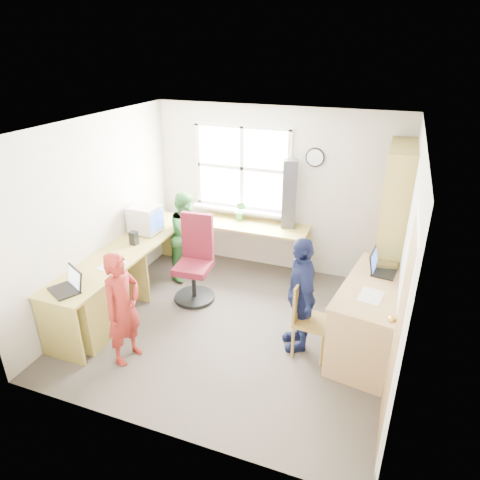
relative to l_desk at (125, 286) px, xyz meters
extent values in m
cube|color=#3F3931|center=(1.31, 0.28, -0.47)|extent=(3.60, 3.40, 0.02)
cube|color=white|center=(1.31, 0.28, 1.95)|extent=(3.60, 3.40, 0.02)
cube|color=beige|center=(1.31, 1.99, 0.74)|extent=(3.60, 0.02, 2.40)
cube|color=beige|center=(1.31, -1.43, 0.74)|extent=(3.60, 0.02, 2.40)
cube|color=beige|center=(-0.50, 0.28, 0.74)|extent=(0.02, 3.40, 2.40)
cube|color=beige|center=(3.12, 0.28, 0.74)|extent=(0.02, 3.40, 2.40)
cube|color=white|center=(0.81, 1.97, 1.04)|extent=(1.40, 0.01, 1.20)
cube|color=white|center=(0.81, 1.96, 1.04)|extent=(1.48, 0.04, 1.28)
cube|color=olive|center=(3.09, -0.77, 0.54)|extent=(0.02, 0.82, 2.00)
sphere|color=gold|center=(3.06, -0.44, 0.54)|extent=(0.07, 0.07, 0.07)
cylinder|color=black|center=(1.86, 1.96, 1.29)|extent=(0.26, 0.03, 0.26)
cylinder|color=white|center=(1.86, 1.95, 1.29)|extent=(0.22, 0.01, 0.22)
cube|color=#B09C46|center=(-0.19, 0.38, 0.28)|extent=(0.60, 2.70, 0.03)
cube|color=#B09C46|center=(1.06, 1.70, 0.28)|extent=(1.65, 0.56, 0.03)
cube|color=#B09C46|center=(-0.19, 0.38, -0.10)|extent=(0.56, 0.03, 0.72)
cube|color=#B09C46|center=(-0.19, -0.94, -0.10)|extent=(0.56, 0.03, 0.72)
cube|color=#B09C46|center=(-0.19, 1.70, -0.10)|extent=(0.56, 0.03, 0.72)
cube|color=#B09C46|center=(1.86, 1.70, -0.10)|extent=(0.03, 0.52, 0.72)
cube|color=#B09C46|center=(-0.19, -0.57, -0.10)|extent=(0.54, 0.45, 0.72)
cube|color=tan|center=(2.90, 0.44, 0.35)|extent=(0.88, 1.52, 0.03)
cube|color=tan|center=(2.79, -0.24, -0.06)|extent=(0.61, 0.13, 0.79)
cube|color=tan|center=(3.01, 1.13, -0.06)|extent=(0.61, 0.13, 0.79)
cube|color=#B09C46|center=(2.96, 0.96, 0.59)|extent=(0.30, 0.02, 2.10)
cube|color=#B09C46|center=(2.96, 1.96, 0.59)|extent=(0.30, 0.02, 2.10)
cube|color=#B09C46|center=(2.96, 1.46, 1.63)|extent=(0.30, 1.00, 0.02)
cube|color=#B09C46|center=(2.96, 1.46, -0.40)|extent=(0.30, 1.00, 0.02)
cube|color=#B09C46|center=(2.96, 1.46, -0.04)|extent=(0.30, 1.00, 0.02)
cube|color=#B09C46|center=(2.96, 1.46, 0.34)|extent=(0.30, 1.00, 0.02)
cube|color=#B09C46|center=(2.96, 1.46, 0.72)|extent=(0.30, 1.00, 0.02)
cube|color=#B09C46|center=(2.96, 1.46, 1.10)|extent=(0.30, 1.00, 0.02)
cube|color=#B09C46|center=(2.96, 1.46, 1.48)|extent=(0.30, 1.00, 0.02)
cube|color=red|center=(2.96, 1.16, -0.25)|extent=(0.25, 0.28, 0.27)
cube|color=#1B51A4|center=(2.96, 1.48, -0.24)|extent=(0.25, 0.30, 0.29)
cube|color=#208937|center=(2.96, 1.78, -0.23)|extent=(0.25, 0.26, 0.30)
cube|color=yellow|center=(2.96, 1.16, 0.13)|extent=(0.25, 0.28, 0.30)
cube|color=#7B3689|center=(2.96, 1.48, 0.14)|extent=(0.25, 0.30, 0.32)
cube|color=orange|center=(2.96, 1.78, 0.12)|extent=(0.25, 0.26, 0.29)
cube|color=#292929|center=(2.96, 1.16, 0.52)|extent=(0.25, 0.28, 0.32)
cube|color=silver|center=(2.96, 1.48, 0.50)|extent=(0.25, 0.30, 0.29)
cube|color=red|center=(2.96, 1.78, 0.51)|extent=(0.25, 0.26, 0.30)
cube|color=#1B51A4|center=(2.96, 1.16, 0.88)|extent=(0.25, 0.28, 0.29)
cube|color=#208937|center=(2.96, 1.48, 0.89)|extent=(0.25, 0.30, 0.30)
cube|color=yellow|center=(2.96, 1.78, 0.90)|extent=(0.25, 0.26, 0.32)
cube|color=#7B3689|center=(2.96, 1.16, 1.27)|extent=(0.25, 0.28, 0.30)
cube|color=orange|center=(2.96, 1.48, 1.28)|extent=(0.25, 0.30, 0.32)
cube|color=#292929|center=(2.96, 1.78, 1.26)|extent=(0.25, 0.26, 0.29)
cylinder|color=black|center=(0.60, 0.66, -0.43)|extent=(0.59, 0.59, 0.05)
cylinder|color=black|center=(0.60, 0.66, -0.20)|extent=(0.06, 0.06, 0.41)
cube|color=#58101C|center=(0.60, 0.66, 0.03)|extent=(0.48, 0.48, 0.09)
cube|color=#58101C|center=(0.59, 0.87, 0.39)|extent=(0.43, 0.11, 0.64)
cylinder|color=olive|center=(2.13, -0.02, -0.25)|extent=(0.03, 0.03, 0.40)
cylinder|color=olive|center=(2.45, -0.04, -0.25)|extent=(0.03, 0.03, 0.40)
cylinder|color=olive|center=(2.15, 0.30, -0.25)|extent=(0.03, 0.03, 0.40)
cylinder|color=olive|center=(2.47, 0.28, -0.25)|extent=(0.03, 0.03, 0.40)
cube|color=olive|center=(2.30, 0.13, -0.04)|extent=(0.41, 0.41, 0.04)
cube|color=olive|center=(2.13, 0.14, 0.19)|extent=(0.06, 0.36, 0.45)
cube|color=silver|center=(-0.24, 0.94, 0.30)|extent=(0.29, 0.24, 0.02)
cube|color=silver|center=(-0.24, 0.94, 0.49)|extent=(0.40, 0.36, 0.37)
cube|color=#3F72F2|center=(-0.05, 0.93, 0.49)|extent=(0.02, 0.30, 0.26)
cube|color=black|center=(-0.22, -0.73, 0.30)|extent=(0.41, 0.38, 0.02)
cube|color=black|center=(-0.16, -0.62, 0.42)|extent=(0.33, 0.21, 0.22)
cube|color=white|center=(-0.16, -0.62, 0.42)|extent=(0.28, 0.17, 0.18)
cube|color=black|center=(2.95, 0.75, 0.38)|extent=(0.28, 0.36, 0.02)
cube|color=black|center=(2.82, 0.76, 0.49)|extent=(0.10, 0.34, 0.22)
cube|color=#3F72F2|center=(2.83, 0.76, 0.49)|extent=(0.07, 0.30, 0.18)
cube|color=black|center=(-0.17, 0.53, 0.38)|extent=(0.10, 0.10, 0.18)
cube|color=black|center=(-0.18, 1.11, 0.39)|extent=(0.12, 0.12, 0.19)
cube|color=black|center=(1.56, 1.82, 0.78)|extent=(0.23, 0.21, 0.97)
cube|color=red|center=(2.91, 0.95, 0.40)|extent=(0.33, 0.33, 0.06)
cube|color=beige|center=(-0.09, -0.06, 0.30)|extent=(0.28, 0.36, 0.00)
cube|color=beige|center=(2.85, 0.19, 0.37)|extent=(0.26, 0.34, 0.00)
imported|color=#30783F|center=(0.85, 1.79, 0.45)|extent=(0.20, 0.18, 0.30)
imported|color=maroon|center=(0.44, -0.65, 0.18)|extent=(0.39, 0.51, 1.27)
imported|color=#317B35|center=(0.24, 1.24, 0.19)|extent=(0.54, 0.66, 1.29)
imported|color=#161E46|center=(2.13, 0.22, 0.22)|extent=(0.62, 0.85, 1.34)
camera|label=1|loc=(2.89, -3.73, 2.69)|focal=32.00mm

